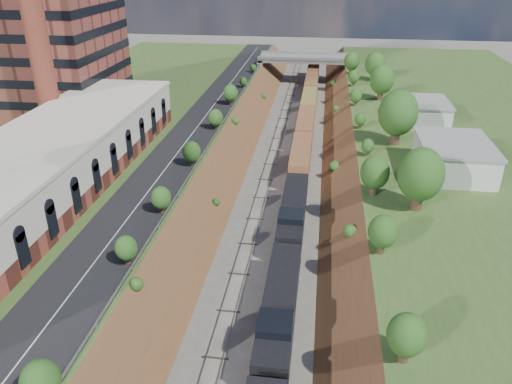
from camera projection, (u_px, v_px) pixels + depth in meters
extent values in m
cube|color=#375924|center=(88.00, 148.00, 83.31)|extent=(44.00, 180.00, 5.00)
cube|color=#375924|center=(502.00, 169.00, 75.32)|extent=(44.00, 180.00, 5.00)
cube|color=brown|center=(217.00, 169.00, 81.73)|extent=(10.00, 180.00, 10.00)
cube|color=brown|center=(353.00, 176.00, 79.07)|extent=(10.00, 180.00, 10.00)
cube|color=gray|center=(268.00, 171.00, 80.68)|extent=(1.58, 180.00, 0.18)
cube|color=gray|center=(300.00, 173.00, 80.05)|extent=(1.58, 180.00, 0.18)
cube|color=black|center=(189.00, 139.00, 80.08)|extent=(8.00, 180.00, 0.10)
cube|color=#99999E|center=(214.00, 137.00, 79.36)|extent=(0.06, 171.00, 0.30)
cube|color=brown|center=(44.00, 186.00, 61.51)|extent=(14.00, 62.00, 2.20)
cube|color=beige|center=(39.00, 162.00, 60.10)|extent=(14.00, 62.00, 4.30)
cube|color=beige|center=(35.00, 143.00, 59.05)|extent=(14.30, 62.30, 0.50)
cylinder|color=brown|center=(32.00, 8.00, 70.29)|extent=(3.20, 3.20, 40.00)
cube|color=gray|center=(261.00, 69.00, 135.73)|extent=(1.50, 8.00, 6.20)
cube|color=gray|center=(347.00, 72.00, 132.94)|extent=(1.50, 8.00, 6.20)
cube|color=gray|center=(304.00, 59.00, 132.98)|extent=(24.00, 8.00, 1.00)
cube|color=gray|center=(304.00, 59.00, 129.07)|extent=(24.00, 0.30, 0.80)
cube|color=gray|center=(305.00, 53.00, 136.20)|extent=(24.00, 0.30, 0.80)
cube|color=silver|center=(454.00, 158.00, 67.37)|extent=(9.00, 12.00, 4.00)
cube|color=silver|center=(423.00, 112.00, 87.14)|extent=(8.00, 10.00, 3.60)
cylinder|color=#473323|center=(417.00, 199.00, 57.76)|extent=(1.30, 1.30, 2.62)
ellipsoid|color=#305A1F|center=(421.00, 174.00, 56.39)|extent=(5.25, 5.25, 6.30)
cylinder|color=#473323|center=(113.00, 288.00, 43.72)|extent=(0.66, 0.66, 1.22)
ellipsoid|color=#305A1F|center=(111.00, 274.00, 43.08)|extent=(2.45, 2.45, 2.94)
cube|color=black|center=(279.00, 307.00, 46.45)|extent=(3.00, 17.98, 2.90)
cube|color=black|center=(293.00, 212.00, 63.37)|extent=(3.00, 17.98, 2.90)
cube|color=brown|center=(309.00, 102.00, 107.75)|extent=(3.00, 79.92, 3.60)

